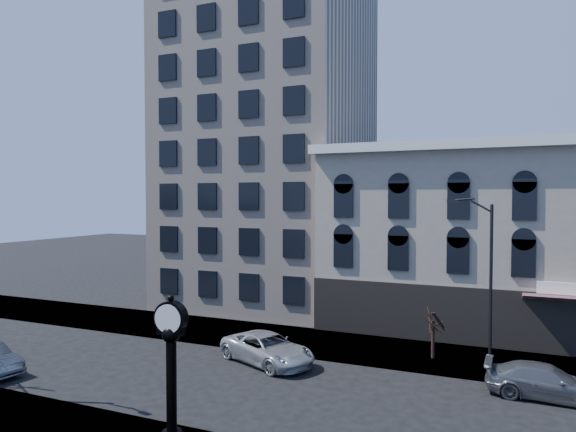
% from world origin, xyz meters
% --- Properties ---
extents(ground, '(160.00, 160.00, 0.00)m').
position_xyz_m(ground, '(0.00, 0.00, 0.00)').
color(ground, black).
rests_on(ground, ground).
extents(sidewalk_far, '(160.00, 6.00, 0.12)m').
position_xyz_m(sidewalk_far, '(0.00, 8.00, 0.06)').
color(sidewalk_far, '#9B988D').
rests_on(sidewalk_far, ground).
extents(cream_tower, '(15.90, 15.40, 42.50)m').
position_xyz_m(cream_tower, '(-6.11, 18.88, 19.32)').
color(cream_tower, beige).
rests_on(cream_tower, ground).
extents(victorian_row, '(22.60, 11.19, 12.50)m').
position_xyz_m(victorian_row, '(12.00, 15.89, 6.00)').
color(victorian_row, '#A59C88').
rests_on(victorian_row, ground).
extents(street_clock, '(1.25, 1.25, 5.51)m').
position_xyz_m(street_clock, '(2.26, -6.90, 2.61)').
color(street_clock, black).
rests_on(street_clock, sidewalk_near).
extents(street_lamp_far, '(2.34, 0.41, 9.03)m').
position_xyz_m(street_lamp_far, '(11.53, 6.18, 6.94)').
color(street_lamp_far, black).
rests_on(street_lamp_far, sidewalk_far).
extents(bare_tree_far, '(1.97, 1.97, 3.38)m').
position_xyz_m(bare_tree_far, '(9.22, 7.51, 2.66)').
color(bare_tree_far, black).
rests_on(bare_tree_far, sidewalk_far).
extents(car_far_a, '(6.30, 4.73, 1.59)m').
position_xyz_m(car_far_a, '(1.03, 3.44, 0.80)').
color(car_far_a, '#A5A8AD').
rests_on(car_far_a, ground).
extents(car_far_b, '(5.18, 2.20, 1.49)m').
position_xyz_m(car_far_b, '(14.60, 3.93, 0.75)').
color(car_far_b, '#595B60').
rests_on(car_far_b, ground).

